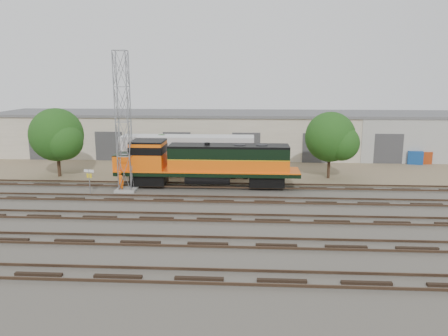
# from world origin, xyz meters

# --- Properties ---
(ground) EXTENTS (140.00, 140.00, 0.00)m
(ground) POSITION_xyz_m (0.00, 0.00, 0.00)
(ground) COLOR #47423A
(ground) RESTS_ON ground
(dirt_strip) EXTENTS (80.00, 16.00, 0.02)m
(dirt_strip) POSITION_xyz_m (0.00, 15.00, 0.01)
(dirt_strip) COLOR #726047
(dirt_strip) RESTS_ON ground
(tracks) EXTENTS (80.00, 20.40, 0.28)m
(tracks) POSITION_xyz_m (0.00, -3.00, 0.08)
(tracks) COLOR black
(tracks) RESTS_ON ground
(warehouse) EXTENTS (58.40, 10.40, 5.30)m
(warehouse) POSITION_xyz_m (0.04, 22.98, 2.65)
(warehouse) COLOR beige
(warehouse) RESTS_ON ground
(locomotive) EXTENTS (16.23, 2.85, 3.90)m
(locomotive) POSITION_xyz_m (-1.60, 6.00, 2.25)
(locomotive) COLOR black
(locomotive) RESTS_ON tracks
(signal_tower) EXTENTS (1.73, 1.73, 11.74)m
(signal_tower) POSITION_xyz_m (-8.19, 4.39, 5.72)
(signal_tower) COLOR gray
(signal_tower) RESTS_ON ground
(sign_post) EXTENTS (0.90, 0.24, 2.23)m
(sign_post) POSITION_xyz_m (-10.78, 2.79, 1.56)
(sign_post) COLOR gray
(sign_post) RESTS_ON ground
(worker) EXTENTS (0.78, 0.66, 1.83)m
(worker) POSITION_xyz_m (-8.60, 4.16, 0.91)
(worker) COLOR #F7600D
(worker) RESTS_ON ground
(semi_trailer) EXTENTS (12.98, 2.65, 3.99)m
(semi_trailer) POSITION_xyz_m (-3.37, 10.53, 2.51)
(semi_trailer) COLOR silver
(semi_trailer) RESTS_ON ground
(dumpster_blue) EXTENTS (1.88, 1.80, 1.50)m
(dumpster_blue) POSITION_xyz_m (21.01, 18.05, 0.75)
(dumpster_blue) COLOR navy
(dumpster_blue) RESTS_ON ground
(dumpster_red) EXTENTS (1.67, 1.59, 1.40)m
(dumpster_red) POSITION_xyz_m (22.00, 18.30, 0.70)
(dumpster_red) COLOR #993410
(dumpster_red) RESTS_ON ground
(tree_west) EXTENTS (5.40, 5.14, 6.72)m
(tree_west) POSITION_xyz_m (-16.04, 9.24, 4.02)
(tree_west) COLOR #382619
(tree_west) RESTS_ON ground
(tree_mid) EXTENTS (4.49, 4.28, 4.28)m
(tree_mid) POSITION_xyz_m (-6.14, 11.05, 1.78)
(tree_mid) COLOR #382619
(tree_mid) RESTS_ON ground
(tree_east) EXTENTS (5.00, 4.76, 6.43)m
(tree_east) POSITION_xyz_m (10.28, 10.02, 3.92)
(tree_east) COLOR #382619
(tree_east) RESTS_ON ground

